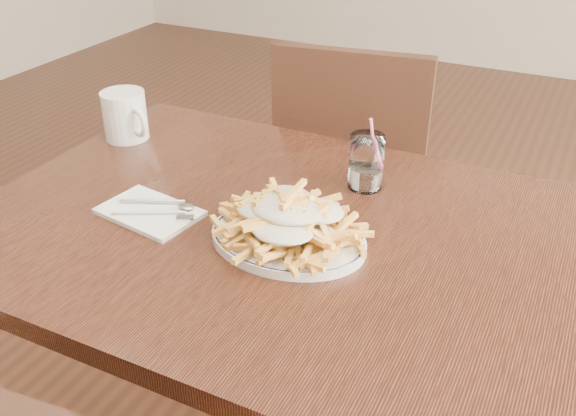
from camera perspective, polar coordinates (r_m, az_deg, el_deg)
The scene contains 8 objects.
table at distance 1.19m, azimuth 0.92°, elevation -5.14°, with size 1.20×0.80×0.75m.
chair_far at distance 1.88m, azimuth 5.87°, elevation 3.15°, with size 0.47×0.47×0.90m.
fries_plate at distance 1.10m, azimuth 0.00°, elevation -2.71°, with size 0.32×0.29×0.02m.
loaded_fries at distance 1.08m, azimuth 0.00°, elevation -0.52°, with size 0.29×0.25×0.08m.
napkin at distance 1.21m, azimuth -12.20°, elevation -0.37°, with size 0.18×0.12×0.01m, color white.
cutlery at distance 1.21m, azimuth -12.10°, elevation 0.04°, with size 0.16×0.13×0.01m.
water_glass at distance 1.27m, azimuth 6.96°, elevation 3.79°, with size 0.07×0.07×0.15m.
coffee_mug at distance 1.52m, azimuth -14.24°, elevation 7.96°, with size 0.14×0.10×0.11m.
Camera 1 is at (0.41, -0.88, 1.36)m, focal length 40.00 mm.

